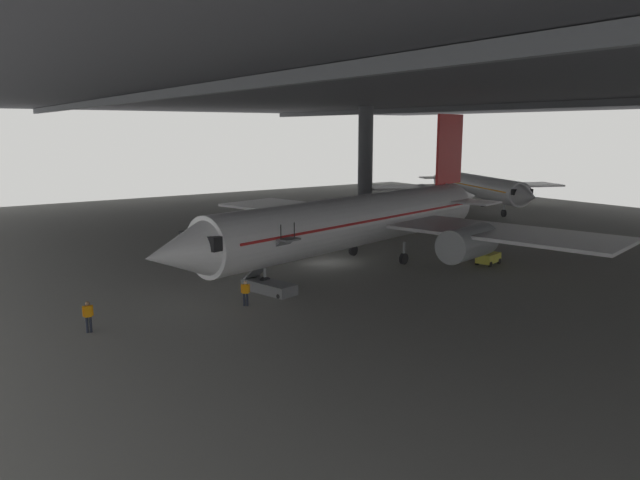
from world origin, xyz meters
TOP-DOWN VIEW (x-y plane):
  - ground_plane at (0.00, 0.00)m, footprint 110.00×110.00m
  - hangar_structure at (-0.08, 13.76)m, footprint 121.00×99.00m
  - airplane_main at (1.52, 1.80)m, footprint 37.55×38.21m
  - boarding_stairs at (4.65, -8.42)m, footprint 4.52×2.38m
  - crew_worker_near_nose at (6.14, -20.31)m, footprint 0.26×0.55m
  - crew_worker_by_stairs at (6.52, -11.19)m, footprint 0.37×0.49m
  - airplane_distant at (-16.49, 35.83)m, footprint 27.91×27.87m
  - baggage_tug at (7.42, 10.03)m, footprint 1.75×2.43m

SIDE VIEW (x-z plane):
  - ground_plane at x=0.00m, z-range 0.00..0.00m
  - baggage_tug at x=7.42m, z-range 0.08..0.98m
  - boarding_stairs at x=4.65m, z-range -1.64..3.12m
  - crew_worker_by_stairs at x=6.52m, z-range 0.10..1.67m
  - crew_worker_near_nose at x=6.14m, z-range 0.12..1.83m
  - airplane_distant at x=-16.49m, z-range -1.66..7.81m
  - airplane_main at x=1.52m, z-range -2.45..9.54m
  - hangar_structure at x=-0.08m, z-range 6.75..21.52m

